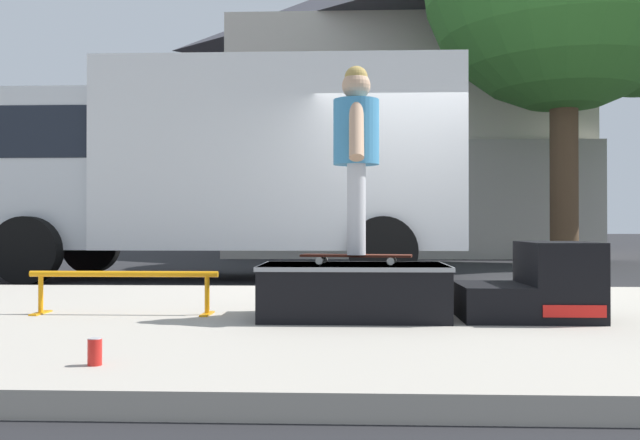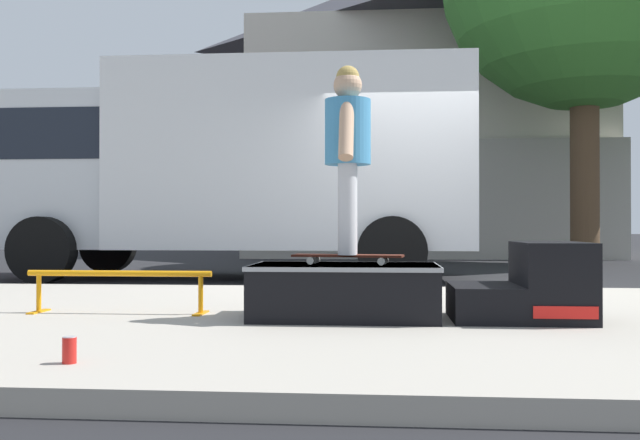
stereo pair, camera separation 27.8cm
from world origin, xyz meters
TOP-DOWN VIEW (x-y plane):
  - ground_plane at (0.00, 0.00)m, footprint 140.00×140.00m
  - sidewalk_slab at (0.00, -3.00)m, footprint 50.00×5.00m
  - skate_box at (-0.76, -3.21)m, footprint 1.31×0.82m
  - kicker_ramp at (0.52, -3.21)m, footprint 0.92×0.74m
  - grind_rail at (-2.44, -3.08)m, footprint 1.40×0.28m
  - skateboard at (-0.74, -3.19)m, footprint 0.80×0.30m
  - skater_kid at (-0.74, -3.19)m, footprint 0.33×0.69m
  - soda_can at (-1.96, -4.99)m, footprint 0.07×0.07m
  - box_truck at (-2.73, 2.20)m, footprint 6.91×2.63m
  - house_behind at (0.64, 12.69)m, footprint 9.54×8.23m

SIDE VIEW (x-z plane):
  - ground_plane at x=0.00m, z-range 0.00..0.00m
  - sidewalk_slab at x=0.00m, z-range 0.00..0.12m
  - soda_can at x=-1.96m, z-range 0.12..0.25m
  - skate_box at x=-0.76m, z-range 0.13..0.51m
  - kicker_ramp at x=0.52m, z-range 0.07..0.61m
  - grind_rail at x=-2.44m, z-range 0.20..0.51m
  - skateboard at x=-0.74m, z-range 0.52..0.59m
  - skater_kid at x=-0.74m, z-range 0.68..2.02m
  - box_truck at x=-2.73m, z-range 0.18..3.23m
  - house_behind at x=0.64m, z-range 0.04..8.44m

